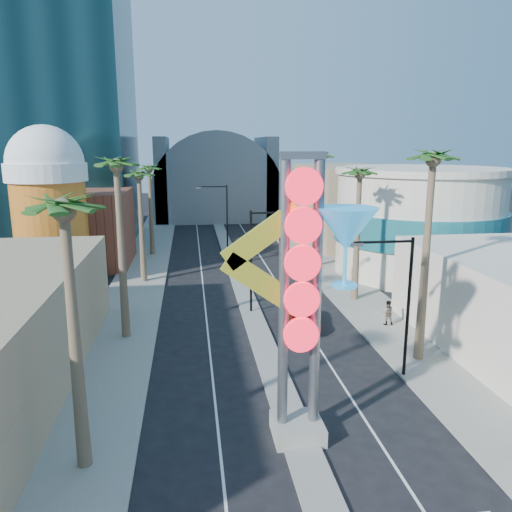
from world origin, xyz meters
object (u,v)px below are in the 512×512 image
Objects in this scene: pedestrian_b at (387,313)px; neon_sign at (320,279)px; red_pickup at (302,318)px; pedestrian_a at (458,343)px.

neon_sign is at bearing 63.52° from pedestrian_b.
neon_sign is 2.51× the size of red_pickup.
red_pickup is at bearing 1.71° from pedestrian_b.
pedestrian_a is (8.12, -6.63, 0.38)m from red_pickup.
neon_sign is at bearing 28.43° from pedestrian_a.
neon_sign reaches higher than pedestrian_b.
neon_sign is 15.10m from red_pickup.
pedestrian_b is (-2.01, 6.05, -0.03)m from pedestrian_a.
pedestrian_a reaches higher than red_pickup.
pedestrian_b is at bearing 56.35° from neon_sign.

